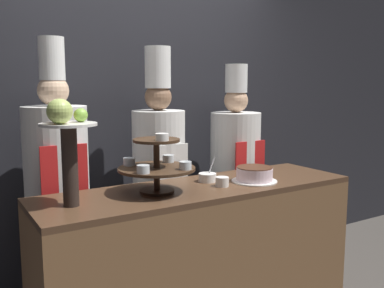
{
  "coord_description": "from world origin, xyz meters",
  "views": [
    {
      "loc": [
        -1.38,
        -1.86,
        1.57
      ],
      "look_at": [
        0.0,
        0.39,
        1.2
      ],
      "focal_mm": 40.0,
      "sensor_mm": 36.0,
      "label": 1
    }
  ],
  "objects_px": {
    "chef_left": "(57,178)",
    "cup_white": "(222,182)",
    "chef_center_left": "(159,168)",
    "cake_round": "(254,175)",
    "serving_bowl_far": "(207,177)",
    "tiered_stand": "(157,164)",
    "fruit_pedestal": "(66,135)",
    "chef_center_right": "(235,165)"
  },
  "relations": [
    {
      "from": "serving_bowl_far",
      "to": "chef_left",
      "type": "distance_m",
      "value": 0.95
    },
    {
      "from": "chef_center_right",
      "to": "tiered_stand",
      "type": "bearing_deg",
      "value": -150.78
    },
    {
      "from": "fruit_pedestal",
      "to": "chef_left",
      "type": "distance_m",
      "value": 0.67
    },
    {
      "from": "fruit_pedestal",
      "to": "cup_white",
      "type": "distance_m",
      "value": 0.98
    },
    {
      "from": "serving_bowl_far",
      "to": "chef_center_left",
      "type": "relative_size",
      "value": 0.08
    },
    {
      "from": "chef_center_left",
      "to": "cake_round",
      "type": "bearing_deg",
      "value": -59.7
    },
    {
      "from": "fruit_pedestal",
      "to": "serving_bowl_far",
      "type": "distance_m",
      "value": 0.98
    },
    {
      "from": "fruit_pedestal",
      "to": "cake_round",
      "type": "xyz_separation_m",
      "value": [
        1.17,
        -0.06,
        -0.32
      ]
    },
    {
      "from": "fruit_pedestal",
      "to": "chef_center_left",
      "type": "relative_size",
      "value": 0.3
    },
    {
      "from": "chef_center_left",
      "to": "cup_white",
      "type": "bearing_deg",
      "value": -79.57
    },
    {
      "from": "tiered_stand",
      "to": "cup_white",
      "type": "bearing_deg",
      "value": -10.34
    },
    {
      "from": "chef_center_right",
      "to": "cake_round",
      "type": "bearing_deg",
      "value": -117.31
    },
    {
      "from": "fruit_pedestal",
      "to": "chef_center_left",
      "type": "distance_m",
      "value": 1.05
    },
    {
      "from": "tiered_stand",
      "to": "chef_center_left",
      "type": "xyz_separation_m",
      "value": [
        0.29,
        0.55,
        -0.15
      ]
    },
    {
      "from": "chef_left",
      "to": "chef_center_left",
      "type": "xyz_separation_m",
      "value": [
        0.72,
        0.0,
        -0.01
      ]
    },
    {
      "from": "tiered_stand",
      "to": "chef_left",
      "type": "bearing_deg",
      "value": 127.98
    },
    {
      "from": "chef_left",
      "to": "serving_bowl_far",
      "type": "bearing_deg",
      "value": -29.4
    },
    {
      "from": "chef_left",
      "to": "chef_center_left",
      "type": "relative_size",
      "value": 1.01
    },
    {
      "from": "cake_round",
      "to": "chef_center_left",
      "type": "distance_m",
      "value": 0.73
    },
    {
      "from": "tiered_stand",
      "to": "fruit_pedestal",
      "type": "relative_size",
      "value": 0.81
    },
    {
      "from": "fruit_pedestal",
      "to": "cake_round",
      "type": "bearing_deg",
      "value": -2.83
    },
    {
      "from": "cup_white",
      "to": "chef_left",
      "type": "distance_m",
      "value": 1.04
    },
    {
      "from": "fruit_pedestal",
      "to": "cup_white",
      "type": "relative_size",
      "value": 6.75
    },
    {
      "from": "chef_left",
      "to": "cake_round",
      "type": "bearing_deg",
      "value": -29.96
    },
    {
      "from": "cake_round",
      "to": "chef_left",
      "type": "height_order",
      "value": "chef_left"
    },
    {
      "from": "chef_left",
      "to": "chef_center_left",
      "type": "distance_m",
      "value": 0.72
    },
    {
      "from": "cake_round",
      "to": "cup_white",
      "type": "distance_m",
      "value": 0.25
    },
    {
      "from": "tiered_stand",
      "to": "chef_center_right",
      "type": "height_order",
      "value": "chef_center_right"
    },
    {
      "from": "serving_bowl_far",
      "to": "chef_center_right",
      "type": "relative_size",
      "value": 0.09
    },
    {
      "from": "fruit_pedestal",
      "to": "chef_center_left",
      "type": "bearing_deg",
      "value": 35.19
    },
    {
      "from": "cup_white",
      "to": "serving_bowl_far",
      "type": "height_order",
      "value": "serving_bowl_far"
    },
    {
      "from": "serving_bowl_far",
      "to": "tiered_stand",
      "type": "bearing_deg",
      "value": -168.64
    },
    {
      "from": "chef_left",
      "to": "cup_white",
      "type": "bearing_deg",
      "value": -36.73
    },
    {
      "from": "tiered_stand",
      "to": "chef_center_left",
      "type": "bearing_deg",
      "value": 61.99
    },
    {
      "from": "chef_left",
      "to": "chef_center_left",
      "type": "height_order",
      "value": "chef_left"
    },
    {
      "from": "chef_center_right",
      "to": "cup_white",
      "type": "bearing_deg",
      "value": -132.69
    },
    {
      "from": "cup_white",
      "to": "tiered_stand",
      "type": "bearing_deg",
      "value": 169.66
    },
    {
      "from": "cake_round",
      "to": "serving_bowl_far",
      "type": "bearing_deg",
      "value": 148.28
    },
    {
      "from": "chef_left",
      "to": "chef_center_right",
      "type": "relative_size",
      "value": 1.08
    },
    {
      "from": "fruit_pedestal",
      "to": "chef_center_right",
      "type": "distance_m",
      "value": 1.65
    },
    {
      "from": "fruit_pedestal",
      "to": "serving_bowl_far",
      "type": "height_order",
      "value": "fruit_pedestal"
    },
    {
      "from": "serving_bowl_far",
      "to": "chef_center_right",
      "type": "height_order",
      "value": "chef_center_right"
    }
  ]
}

